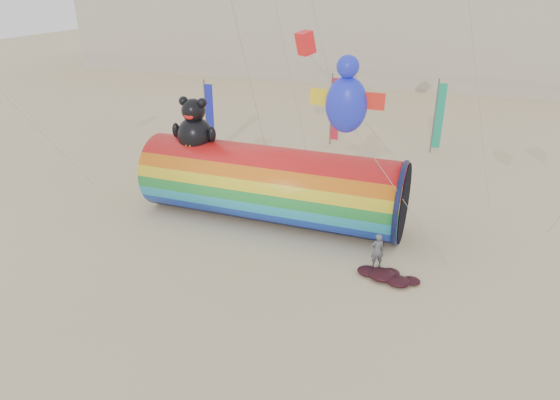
% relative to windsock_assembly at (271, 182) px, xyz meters
% --- Properties ---
extents(ground, '(160.00, 160.00, 0.00)m').
position_rel_windsock_assembly_xyz_m(ground, '(0.98, -4.14, -2.02)').
color(ground, '#CCB58C').
rests_on(ground, ground).
extents(windsock_assembly, '(13.19, 4.02, 6.08)m').
position_rel_windsock_assembly_xyz_m(windsock_assembly, '(0.00, 0.00, 0.00)').
color(windsock_assembly, red).
rests_on(windsock_assembly, ground).
extents(kite_handler, '(0.69, 0.61, 1.58)m').
position_rel_windsock_assembly_xyz_m(kite_handler, '(5.95, -2.75, -1.23)').
color(kite_handler, '#54545B').
rests_on(kite_handler, ground).
extents(fabric_bundle, '(2.62, 1.35, 0.41)m').
position_rel_windsock_assembly_xyz_m(fabric_bundle, '(6.54, -3.61, -1.84)').
color(fabric_bundle, '#3A0A14').
rests_on(fabric_bundle, ground).
extents(festival_banners, '(15.27, 5.90, 5.20)m').
position_rel_windsock_assembly_xyz_m(festival_banners, '(-0.32, 11.63, 0.62)').
color(festival_banners, '#59595E').
rests_on(festival_banners, ground).
extents(flying_kites, '(31.24, 12.53, 9.86)m').
position_rel_windsock_assembly_xyz_m(flying_kites, '(2.41, 1.31, 7.62)').
color(flying_kites, '#202CE4').
rests_on(flying_kites, ground).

